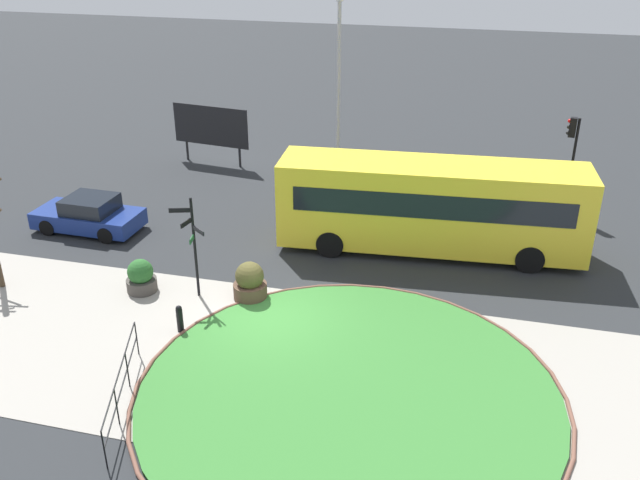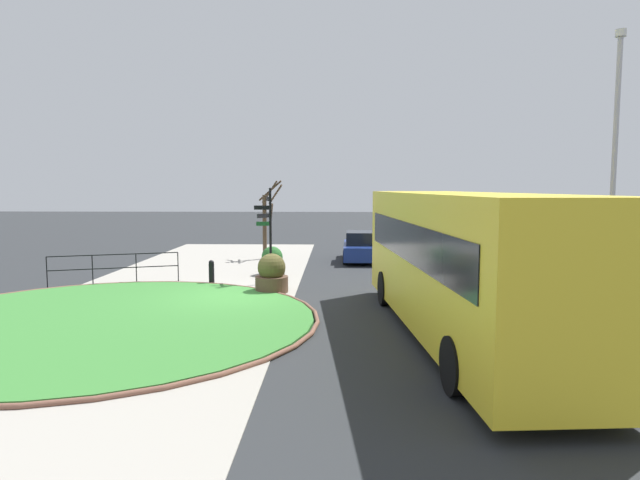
{
  "view_description": "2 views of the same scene",
  "coord_description": "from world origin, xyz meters",
  "px_view_note": "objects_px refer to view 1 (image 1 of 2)",
  "views": [
    {
      "loc": [
        5.89,
        -16.87,
        11.34
      ],
      "look_at": [
        0.62,
        3.74,
        1.01
      ],
      "focal_mm": 38.08,
      "sensor_mm": 36.0,
      "label": 1
    },
    {
      "loc": [
        16.7,
        3.09,
        3.48
      ],
      "look_at": [
        -0.05,
        2.6,
        1.85
      ],
      "focal_mm": 30.54,
      "sensor_mm": 36.0,
      "label": 2
    }
  ],
  "objects_px": {
    "planter_kerbside": "(250,283)",
    "bollard_foreground": "(180,318)",
    "car_near_lane": "(89,215)",
    "signpost_directional": "(193,241)",
    "bus_yellow": "(431,205)",
    "traffic_light_near": "(572,144)",
    "billboard_left": "(211,127)",
    "lamppost_tall": "(339,89)",
    "planter_near_signpost": "(141,277)"
  },
  "relations": [
    {
      "from": "lamppost_tall",
      "to": "billboard_left",
      "type": "height_order",
      "value": "lamppost_tall"
    },
    {
      "from": "car_near_lane",
      "to": "lamppost_tall",
      "type": "distance_m",
      "value": 11.7
    },
    {
      "from": "bus_yellow",
      "to": "lamppost_tall",
      "type": "relative_size",
      "value": 1.35
    },
    {
      "from": "bollard_foreground",
      "to": "planter_near_signpost",
      "type": "height_order",
      "value": "planter_near_signpost"
    },
    {
      "from": "signpost_directional",
      "to": "billboard_left",
      "type": "bearing_deg",
      "value": 110.15
    },
    {
      "from": "bollard_foreground",
      "to": "planter_near_signpost",
      "type": "xyz_separation_m",
      "value": [
        -2.26,
        1.91,
        0.05
      ]
    },
    {
      "from": "bus_yellow",
      "to": "planter_near_signpost",
      "type": "height_order",
      "value": "bus_yellow"
    },
    {
      "from": "signpost_directional",
      "to": "traffic_light_near",
      "type": "height_order",
      "value": "traffic_light_near"
    },
    {
      "from": "bollard_foreground",
      "to": "traffic_light_near",
      "type": "bearing_deg",
      "value": 46.48
    },
    {
      "from": "signpost_directional",
      "to": "lamppost_tall",
      "type": "xyz_separation_m",
      "value": [
        2.13,
        11.06,
        2.4
      ]
    },
    {
      "from": "bus_yellow",
      "to": "car_near_lane",
      "type": "relative_size",
      "value": 2.65
    },
    {
      "from": "signpost_directional",
      "to": "lamppost_tall",
      "type": "bearing_deg",
      "value": 79.1
    },
    {
      "from": "signpost_directional",
      "to": "bus_yellow",
      "type": "height_order",
      "value": "signpost_directional"
    },
    {
      "from": "bus_yellow",
      "to": "lamppost_tall",
      "type": "bearing_deg",
      "value": -54.97
    },
    {
      "from": "traffic_light_near",
      "to": "billboard_left",
      "type": "bearing_deg",
      "value": 1.93
    },
    {
      "from": "bus_yellow",
      "to": "planter_near_signpost",
      "type": "bearing_deg",
      "value": 26.85
    },
    {
      "from": "bus_yellow",
      "to": "planter_kerbside",
      "type": "relative_size",
      "value": 8.49
    },
    {
      "from": "car_near_lane",
      "to": "bus_yellow",
      "type": "bearing_deg",
      "value": -171.72
    },
    {
      "from": "signpost_directional",
      "to": "planter_near_signpost",
      "type": "height_order",
      "value": "signpost_directional"
    },
    {
      "from": "signpost_directional",
      "to": "bollard_foreground",
      "type": "xyz_separation_m",
      "value": [
        0.33,
        -2.02,
        -1.56
      ]
    },
    {
      "from": "car_near_lane",
      "to": "traffic_light_near",
      "type": "height_order",
      "value": "traffic_light_near"
    },
    {
      "from": "lamppost_tall",
      "to": "planter_near_signpost",
      "type": "bearing_deg",
      "value": -109.97
    },
    {
      "from": "bollard_foreground",
      "to": "traffic_light_near",
      "type": "relative_size",
      "value": 0.22
    },
    {
      "from": "signpost_directional",
      "to": "car_near_lane",
      "type": "distance_m",
      "value": 7.35
    },
    {
      "from": "signpost_directional",
      "to": "bus_yellow",
      "type": "bearing_deg",
      "value": 37.4
    },
    {
      "from": "signpost_directional",
      "to": "billboard_left",
      "type": "distance_m",
      "value": 13.15
    },
    {
      "from": "bus_yellow",
      "to": "car_near_lane",
      "type": "height_order",
      "value": "bus_yellow"
    },
    {
      "from": "car_near_lane",
      "to": "signpost_directional",
      "type": "bearing_deg",
      "value": 150.38
    },
    {
      "from": "bus_yellow",
      "to": "planter_kerbside",
      "type": "bearing_deg",
      "value": 39.27
    },
    {
      "from": "billboard_left",
      "to": "planter_near_signpost",
      "type": "distance_m",
      "value": 12.8
    },
    {
      "from": "lamppost_tall",
      "to": "traffic_light_near",
      "type": "bearing_deg",
      "value": -5.07
    },
    {
      "from": "lamppost_tall",
      "to": "car_near_lane",
      "type": "bearing_deg",
      "value": -138.62
    },
    {
      "from": "signpost_directional",
      "to": "planter_kerbside",
      "type": "height_order",
      "value": "signpost_directional"
    },
    {
      "from": "car_near_lane",
      "to": "planter_kerbside",
      "type": "relative_size",
      "value": 3.2
    },
    {
      "from": "car_near_lane",
      "to": "planter_near_signpost",
      "type": "relative_size",
      "value": 3.67
    },
    {
      "from": "bollard_foreground",
      "to": "bus_yellow",
      "type": "distance_m",
      "value": 9.91
    },
    {
      "from": "bollard_foreground",
      "to": "lamppost_tall",
      "type": "bearing_deg",
      "value": 82.17
    },
    {
      "from": "car_near_lane",
      "to": "traffic_light_near",
      "type": "relative_size",
      "value": 1.04
    },
    {
      "from": "bollard_foreground",
      "to": "signpost_directional",
      "type": "bearing_deg",
      "value": 99.29
    },
    {
      "from": "bollard_foreground",
      "to": "lamppost_tall",
      "type": "height_order",
      "value": "lamppost_tall"
    },
    {
      "from": "lamppost_tall",
      "to": "planter_near_signpost",
      "type": "height_order",
      "value": "lamppost_tall"
    },
    {
      "from": "signpost_directional",
      "to": "traffic_light_near",
      "type": "relative_size",
      "value": 0.86
    },
    {
      "from": "bollard_foreground",
      "to": "bus_yellow",
      "type": "xyz_separation_m",
      "value": [
        6.57,
        7.3,
        1.34
      ]
    },
    {
      "from": "car_near_lane",
      "to": "traffic_light_near",
      "type": "xyz_separation_m",
      "value": [
        18.1,
        6.45,
        2.31
      ]
    },
    {
      "from": "planter_kerbside",
      "to": "billboard_left",
      "type": "bearing_deg",
      "value": 117.4
    },
    {
      "from": "lamppost_tall",
      "to": "billboard_left",
      "type": "relative_size",
      "value": 2.04
    },
    {
      "from": "car_near_lane",
      "to": "planter_near_signpost",
      "type": "height_order",
      "value": "car_near_lane"
    },
    {
      "from": "planter_kerbside",
      "to": "bollard_foreground",
      "type": "bearing_deg",
      "value": -120.79
    },
    {
      "from": "planter_kerbside",
      "to": "signpost_directional",
      "type": "bearing_deg",
      "value": -170.07
    },
    {
      "from": "planter_near_signpost",
      "to": "bus_yellow",
      "type": "bearing_deg",
      "value": 31.39
    }
  ]
}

